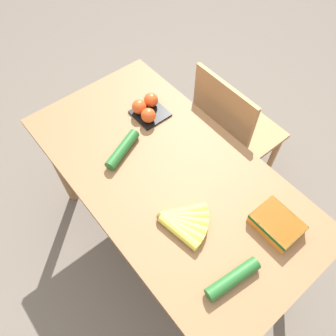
{
  "coord_description": "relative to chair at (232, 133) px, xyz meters",
  "views": [
    {
      "loc": [
        0.58,
        -0.48,
        1.89
      ],
      "look_at": [
        0.0,
        0.0,
        0.76
      ],
      "focal_mm": 35.0,
      "sensor_mm": 36.0,
      "label": 1
    }
  ],
  "objects": [
    {
      "name": "ground_plane",
      "position": [
        0.11,
        -0.55,
        -0.47
      ],
      "size": [
        12.0,
        12.0,
        0.0
      ],
      "primitive_type": "plane",
      "color": "#665B51"
    },
    {
      "name": "dining_table",
      "position": [
        0.11,
        -0.55,
        0.15
      ],
      "size": [
        1.34,
        0.71,
        0.73
      ],
      "color": "olive",
      "rests_on": "ground_plane"
    },
    {
      "name": "chair",
      "position": [
        0.0,
        0.0,
        0.0
      ],
      "size": [
        0.42,
        0.4,
        0.89
      ],
      "rotation": [
        0.0,
        0.0,
        3.13
      ],
      "color": "#A87547",
      "rests_on": "ground_plane"
    },
    {
      "name": "banana_bunch",
      "position": [
        0.32,
        -0.66,
        0.28
      ],
      "size": [
        0.2,
        0.19,
        0.04
      ],
      "color": "brown",
      "rests_on": "dining_table"
    },
    {
      "name": "tomato_pack",
      "position": [
        -0.21,
        -0.42,
        0.3
      ],
      "size": [
        0.15,
        0.15,
        0.08
      ],
      "color": "black",
      "rests_on": "dining_table"
    },
    {
      "name": "carrot_bag",
      "position": [
        0.56,
        -0.4,
        0.29
      ],
      "size": [
        0.18,
        0.14,
        0.05
      ],
      "color": "orange",
      "rests_on": "dining_table"
    },
    {
      "name": "cucumber_near",
      "position": [
        -0.1,
        -0.64,
        0.29
      ],
      "size": [
        0.12,
        0.21,
        0.05
      ],
      "color": "#236028",
      "rests_on": "dining_table"
    },
    {
      "name": "cucumber_far",
      "position": [
        0.59,
        -0.67,
        0.29
      ],
      "size": [
        0.07,
        0.21,
        0.05
      ],
      "color": "#236028",
      "rests_on": "dining_table"
    }
  ]
}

